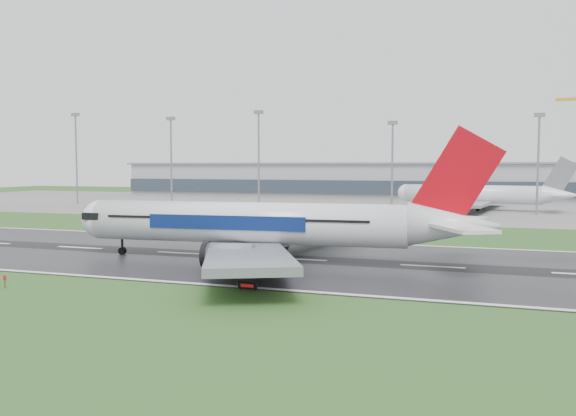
% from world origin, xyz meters
% --- Properties ---
extents(ground, '(520.00, 520.00, 0.00)m').
position_xyz_m(ground, '(0.00, 0.00, 0.00)').
color(ground, '#254E1C').
rests_on(ground, ground).
extents(runway, '(400.00, 45.00, 0.10)m').
position_xyz_m(runway, '(0.00, 0.00, 0.05)').
color(runway, black).
rests_on(runway, ground).
extents(apron, '(400.00, 130.00, 0.08)m').
position_xyz_m(apron, '(0.00, 125.00, 0.04)').
color(apron, slate).
rests_on(apron, ground).
extents(terminal, '(240.00, 36.00, 15.00)m').
position_xyz_m(terminal, '(0.00, 185.00, 7.50)').
color(terminal, gray).
rests_on(terminal, ground).
extents(main_airliner, '(68.65, 65.85, 18.90)m').
position_xyz_m(main_airliner, '(16.83, -2.20, 9.55)').
color(main_airliner, white).
rests_on(main_airliner, runway).
extents(parked_airliner, '(63.28, 60.03, 16.46)m').
position_xyz_m(parked_airliner, '(44.50, 114.20, 8.31)').
color(parked_airliner, silver).
rests_on(parked_airliner, apron).
extents(runway_sign, '(2.31, 0.46, 1.04)m').
position_xyz_m(runway_sign, '(21.22, -23.10, 0.52)').
color(runway_sign, black).
rests_on(runway_sign, ground).
extents(floodmast_0, '(0.64, 0.64, 32.83)m').
position_xyz_m(floodmast_0, '(-99.49, 100.00, 16.41)').
color(floodmast_0, gray).
rests_on(floodmast_0, ground).
extents(floodmast_1, '(0.64, 0.64, 30.36)m').
position_xyz_m(floodmast_1, '(-59.17, 100.00, 15.18)').
color(floodmast_1, gray).
rests_on(floodmast_1, ground).
extents(floodmast_2, '(0.64, 0.64, 31.63)m').
position_xyz_m(floodmast_2, '(-25.90, 100.00, 15.82)').
color(floodmast_2, gray).
rests_on(floodmast_2, ground).
extents(floodmast_3, '(0.64, 0.64, 27.07)m').
position_xyz_m(floodmast_3, '(18.81, 100.00, 13.53)').
color(floodmast_3, gray).
rests_on(floodmast_3, ground).
extents(floodmast_4, '(0.64, 0.64, 28.31)m').
position_xyz_m(floodmast_4, '(60.83, 100.00, 14.16)').
color(floodmast_4, gray).
rests_on(floodmast_4, ground).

